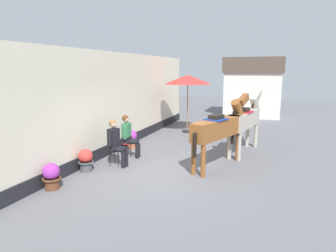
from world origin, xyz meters
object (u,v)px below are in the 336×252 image
at_px(flower_planter_farthest, 132,139).
at_px(flower_planter_nearest, 51,176).
at_px(seated_visitor_far, 128,134).
at_px(saddled_horse_far, 246,119).
at_px(saddled_horse_near, 220,128).
at_px(seated_visitor_near, 115,140).
at_px(cafe_parasol, 188,80).
at_px(flower_planter_inner_near, 86,160).

bearing_deg(flower_planter_farthest, flower_planter_nearest, -90.37).
distance_m(flower_planter_nearest, flower_planter_farthest, 4.15).
relative_size(flower_planter_nearest, flower_planter_farthest, 1.00).
distance_m(seated_visitor_far, saddled_horse_far, 3.99).
xyz_separation_m(flower_planter_nearest, flower_planter_farthest, (0.03, 4.15, 0.00)).
xyz_separation_m(saddled_horse_far, flower_planter_nearest, (-3.97, -4.95, -0.82)).
height_order(seated_visitor_far, saddled_horse_near, saddled_horse_near).
height_order(seated_visitor_near, cafe_parasol, cafe_parasol).
height_order(seated_visitor_far, flower_planter_farthest, seated_visitor_far).
relative_size(seated_visitor_far, cafe_parasol, 0.54).
bearing_deg(flower_planter_inner_near, cafe_parasol, 79.29).
bearing_deg(seated_visitor_near, flower_planter_farthest, 104.29).
bearing_deg(flower_planter_nearest, seated_visitor_far, 80.83).
relative_size(seated_visitor_near, flower_planter_farthest, 2.17).
bearing_deg(saddled_horse_near, flower_planter_farthest, 162.99).
bearing_deg(flower_planter_nearest, cafe_parasol, 81.28).
bearing_deg(saddled_horse_near, flower_planter_inner_near, -153.35).
bearing_deg(flower_planter_farthest, seated_visitor_far, -67.65).
relative_size(flower_planter_inner_near, cafe_parasol, 0.25).
xyz_separation_m(seated_visitor_far, flower_planter_farthest, (-0.46, 1.12, -0.44)).
distance_m(seated_visitor_far, flower_planter_farthest, 1.29).
distance_m(saddled_horse_far, flower_planter_nearest, 6.40).
xyz_separation_m(saddled_horse_near, flower_planter_nearest, (-3.44, -3.11, -0.82)).
height_order(flower_planter_inner_near, cafe_parasol, cafe_parasol).
relative_size(flower_planter_inner_near, flower_planter_farthest, 1.00).
bearing_deg(seated_visitor_far, saddled_horse_near, 1.58).
bearing_deg(saddled_horse_near, cafe_parasol, 117.41).
bearing_deg(saddled_horse_far, cafe_parasol, 137.73).
relative_size(seated_visitor_near, saddled_horse_near, 0.49).
bearing_deg(flower_planter_inner_near, flower_planter_farthest, 89.31).
height_order(flower_planter_inner_near, flower_planter_farthest, same).
distance_m(saddled_horse_far, flower_planter_inner_near, 5.41).
height_order(seated_visitor_far, saddled_horse_far, saddled_horse_far).
bearing_deg(flower_planter_inner_near, seated_visitor_far, 73.24).
bearing_deg(saddled_horse_near, flower_planter_nearest, -137.83).
distance_m(seated_visitor_far, saddled_horse_near, 2.97).
distance_m(saddled_horse_near, flower_planter_farthest, 3.66).
distance_m(seated_visitor_near, saddled_horse_near, 3.08).
relative_size(seated_visitor_far, saddled_horse_far, 0.47).
xyz_separation_m(saddled_horse_near, flower_planter_farthest, (-3.41, 1.04, -0.82)).
xyz_separation_m(seated_visitor_far, flower_planter_nearest, (-0.49, -3.03, -0.44)).
xyz_separation_m(seated_visitor_near, saddled_horse_far, (3.42, 2.86, 0.38)).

